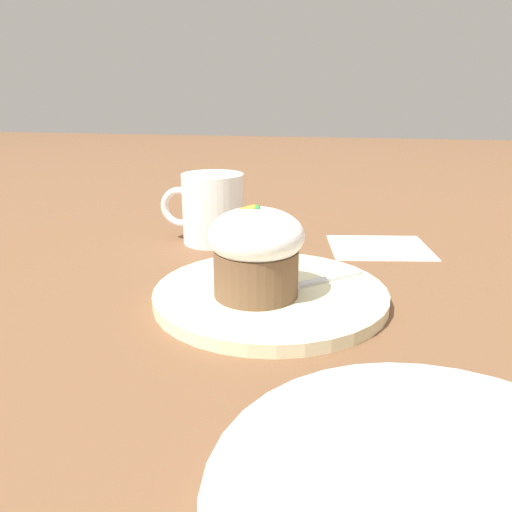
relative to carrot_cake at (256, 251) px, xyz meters
name	(u,v)px	position (x,y,z in m)	size (l,w,h in m)	color
ground_plane	(270,300)	(-0.01, -0.02, -0.06)	(4.00, 4.00, 0.00)	brown
dessert_plate	(270,294)	(-0.01, -0.02, -0.06)	(0.25, 0.25, 0.01)	beige
carrot_cake	(256,251)	(0.00, 0.00, 0.00)	(0.10, 0.10, 0.10)	brown
spoon	(290,286)	(-0.03, -0.02, -0.05)	(0.12, 0.11, 0.01)	silver
coffee_cup	(212,208)	(0.11, -0.22, -0.01)	(0.13, 0.09, 0.10)	white
side_plate	(454,507)	(-0.16, 0.25, -0.06)	(0.27, 0.27, 0.01)	#B2B7BC
paper_napkin	(379,247)	(-0.14, -0.24, -0.06)	(0.16, 0.14, 0.00)	white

